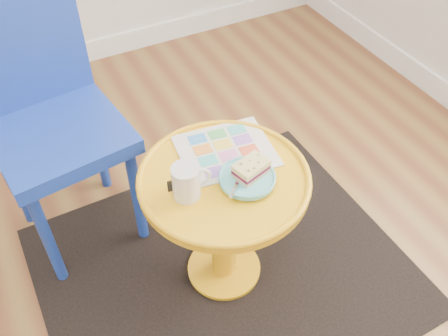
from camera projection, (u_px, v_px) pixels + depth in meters
name	position (u px, v px, depth m)	size (l,w,h in m)	color
rug	(224.00, 269.00, 1.88)	(1.30, 1.10, 0.01)	black
side_table	(224.00, 207.00, 1.62)	(0.53, 0.53, 0.51)	#F2AB14
chair	(46.00, 109.00, 1.68)	(0.48, 0.48, 0.96)	#1938A7
newspaper	(226.00, 151.00, 1.60)	(0.30, 0.25, 0.01)	silver
mug	(187.00, 181.00, 1.43)	(0.12, 0.08, 0.11)	silver
plate	(247.00, 178.00, 1.49)	(0.17, 0.17, 0.02)	#5DC2C6
cake_slice	(251.00, 169.00, 1.48)	(0.12, 0.09, 0.04)	#D3BC8C
fork	(239.00, 180.00, 1.48)	(0.11, 0.11, 0.00)	silver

